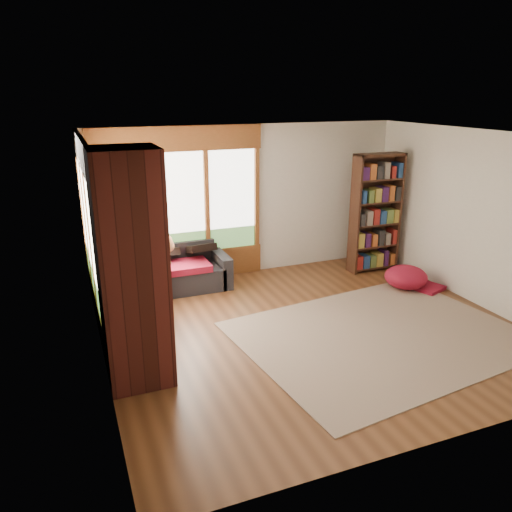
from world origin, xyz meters
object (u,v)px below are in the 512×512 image
object	(u,v)px
brick_chimney	(132,271)
pouf	(406,276)
area_rug	(381,335)
dog_tan	(147,255)
sectional_sofa	(147,285)
dog_brindle	(123,278)
bookshelf	(376,213)

from	to	relation	value
brick_chimney	pouf	xyz separation A→B (m)	(4.55, 1.14, -1.10)
area_rug	dog_tan	world-z (taller)	dog_tan
brick_chimney	sectional_sofa	distance (m)	2.32
area_rug	pouf	distance (m)	1.90
brick_chimney	sectional_sofa	world-z (taller)	brick_chimney
dog_tan	dog_brindle	distance (m)	0.79
brick_chimney	pouf	world-z (taller)	brick_chimney
brick_chimney	bookshelf	xyz separation A→B (m)	(4.54, 2.11, -0.25)
area_rug	pouf	xyz separation A→B (m)	(1.38, 1.29, 0.19)
sectional_sofa	area_rug	world-z (taller)	sectional_sofa
sectional_sofa	dog_brindle	xyz separation A→B (m)	(-0.42, -0.71, 0.44)
bookshelf	sectional_sofa	bearing A→B (deg)	-179.11
sectional_sofa	area_rug	distance (m)	3.51
area_rug	pouf	bearing A→B (deg)	43.17
area_rug	sectional_sofa	bearing A→B (deg)	141.01
brick_chimney	area_rug	world-z (taller)	brick_chimney
brick_chimney	dog_brindle	xyz separation A→B (m)	(0.02, 1.34, -0.56)
pouf	area_rug	bearing A→B (deg)	-136.83
bookshelf	brick_chimney	bearing A→B (deg)	-155.06
brick_chimney	area_rug	bearing A→B (deg)	-2.80
sectional_sofa	bookshelf	xyz separation A→B (m)	(4.09, 0.06, 0.75)
sectional_sofa	area_rug	size ratio (longest dim) A/B	0.60
dog_brindle	pouf	bearing A→B (deg)	-112.50
dog_tan	dog_brindle	size ratio (longest dim) A/B	1.36
sectional_sofa	dog_brindle	bearing A→B (deg)	-117.81
brick_chimney	dog_tan	world-z (taller)	brick_chimney
pouf	sectional_sofa	bearing A→B (deg)	167.52
dog_tan	dog_brindle	xyz separation A→B (m)	(-0.44, -0.65, -0.07)
bookshelf	pouf	distance (m)	1.29
brick_chimney	sectional_sofa	size ratio (longest dim) A/B	1.18
sectional_sofa	bookshelf	distance (m)	4.16
pouf	dog_tan	size ratio (longest dim) A/B	0.61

